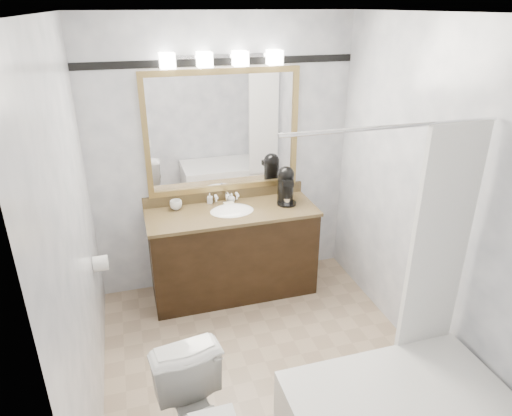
# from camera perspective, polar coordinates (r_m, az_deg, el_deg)

# --- Properties ---
(room) EXTENTS (2.42, 2.62, 2.52)m
(room) POSITION_cam_1_polar(r_m,az_deg,el_deg) (3.03, 1.35, -1.08)
(room) COLOR tan
(room) RESTS_ON ground
(vanity) EXTENTS (1.53, 0.58, 0.97)m
(vanity) POSITION_cam_1_polar(r_m,az_deg,el_deg) (4.28, -2.92, -5.30)
(vanity) COLOR black
(vanity) RESTS_ON ground
(mirror) EXTENTS (1.40, 0.04, 1.10)m
(mirror) POSITION_cam_1_polar(r_m,az_deg,el_deg) (4.12, -4.13, 9.42)
(mirror) COLOR #A5874A
(mirror) RESTS_ON room
(vanity_light_bar) EXTENTS (1.02, 0.14, 0.12)m
(vanity_light_bar) POSITION_cam_1_polar(r_m,az_deg,el_deg) (3.95, -4.23, 18.14)
(vanity_light_bar) COLOR silver
(vanity_light_bar) RESTS_ON room
(accent_stripe) EXTENTS (2.40, 0.01, 0.06)m
(accent_stripe) POSITION_cam_1_polar(r_m,az_deg,el_deg) (4.02, -4.43, 17.76)
(accent_stripe) COLOR black
(accent_stripe) RESTS_ON room
(bathtub) EXTENTS (1.30, 0.75, 1.96)m
(bathtub) POSITION_cam_1_polar(r_m,az_deg,el_deg) (3.16, 17.09, -22.87)
(bathtub) COLOR white
(bathtub) RESTS_ON ground
(tp_roll) EXTENTS (0.11, 0.12, 0.12)m
(tp_roll) POSITION_cam_1_polar(r_m,az_deg,el_deg) (3.77, -18.85, -6.55)
(tp_roll) COLOR white
(tp_roll) RESTS_ON room
(coffee_maker) EXTENTS (0.18, 0.23, 0.35)m
(coffee_maker) POSITION_cam_1_polar(r_m,az_deg,el_deg) (4.21, 3.74, 2.99)
(coffee_maker) COLOR black
(coffee_maker) RESTS_ON vanity
(cup_left) EXTENTS (0.13, 0.13, 0.09)m
(cup_left) POSITION_cam_1_polar(r_m,az_deg,el_deg) (4.16, -9.97, 0.39)
(cup_left) COLOR white
(cup_left) RESTS_ON vanity
(soap_bottle_a) EXTENTS (0.06, 0.06, 0.10)m
(soap_bottle_a) POSITION_cam_1_polar(r_m,az_deg,el_deg) (4.24, -5.79, 1.20)
(soap_bottle_a) COLOR white
(soap_bottle_a) RESTS_ON vanity
(soap_bottle_b) EXTENTS (0.08, 0.08, 0.09)m
(soap_bottle_b) POSITION_cam_1_polar(r_m,az_deg,el_deg) (4.25, -3.08, 1.28)
(soap_bottle_b) COLOR white
(soap_bottle_b) RESTS_ON vanity
(soap_bar) EXTENTS (0.09, 0.06, 0.03)m
(soap_bar) POSITION_cam_1_polar(r_m,az_deg,el_deg) (4.19, -3.43, 0.50)
(soap_bar) COLOR beige
(soap_bar) RESTS_ON vanity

